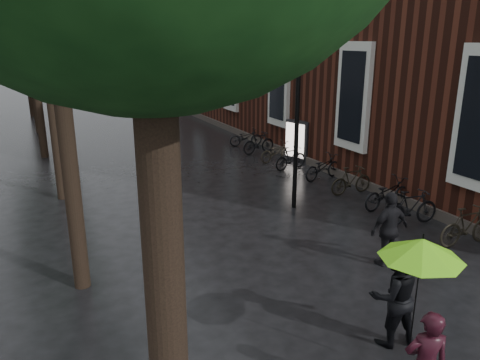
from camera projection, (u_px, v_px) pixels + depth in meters
brick_building at (326, 16)px, 24.67m from camera, size 10.20×33.20×12.00m
person_black at (394, 296)px, 7.66m from camera, size 0.98×0.85×1.75m
lime_umbrella at (422, 249)px, 6.51m from camera, size 1.19×1.19×1.75m
pedestrian_walking at (389, 229)px, 10.36m from camera, size 1.01×0.44×1.72m
parked_bicycles at (325, 170)px, 16.44m from camera, size 2.09×12.92×1.00m
ad_lightbox at (297, 141)px, 19.12m from camera, size 0.26×1.12×1.70m
lamp_post at (297, 114)px, 13.33m from camera, size 0.24×0.24×4.66m
cycle_sign at (74, 117)px, 18.80m from camera, size 0.15×0.50×2.77m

